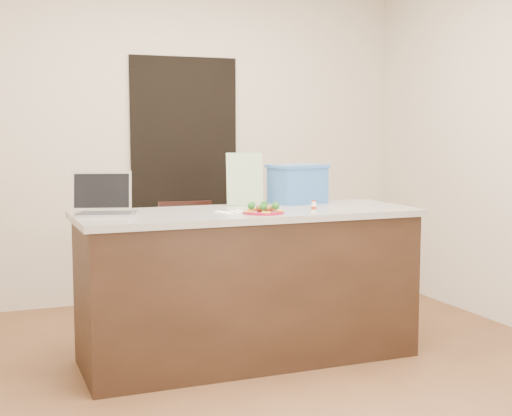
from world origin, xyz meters
name	(u,v)px	position (x,y,z in m)	size (l,w,h in m)	color
ground	(264,371)	(0.00, 0.00, 0.00)	(4.00, 4.00, 0.00)	brown
room_shell	(264,91)	(0.00, 0.00, 1.62)	(4.00, 4.00, 4.00)	white
doorway	(185,179)	(0.10, 1.98, 1.00)	(0.90, 0.02, 2.00)	black
island	(248,285)	(0.00, 0.25, 0.46)	(2.06, 0.76, 0.92)	black
plate	(264,212)	(0.02, 0.06, 0.93)	(0.24, 0.24, 0.02)	maroon
meatballs	(264,208)	(0.03, 0.06, 0.95)	(0.09, 0.09, 0.04)	brown
broccoli	(264,205)	(0.02, 0.06, 0.97)	(0.20, 0.19, 0.04)	#144712
pepper_rings	(264,210)	(0.02, 0.06, 0.94)	(0.23, 0.23, 0.01)	yellow
napkin	(233,212)	(-0.13, 0.17, 0.92)	(0.16, 0.16, 0.01)	white
fork	(229,211)	(-0.15, 0.18, 0.93)	(0.04, 0.16, 0.00)	silver
knife	(238,211)	(-0.10, 0.15, 0.93)	(0.03, 0.19, 0.01)	white
yogurt_bottle	(314,207)	(0.34, 0.04, 0.95)	(0.03, 0.03, 0.07)	white
laptop	(104,203)	(-0.85, 0.36, 0.99)	(0.40, 0.36, 0.25)	silver
leaflet	(245,179)	(0.09, 0.54, 1.09)	(0.24, 0.00, 0.34)	silver
blue_box	(298,184)	(0.46, 0.52, 1.05)	(0.40, 0.32, 0.26)	#3166B2
chair	(189,255)	(-0.11, 1.16, 0.50)	(0.43, 0.43, 0.88)	black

